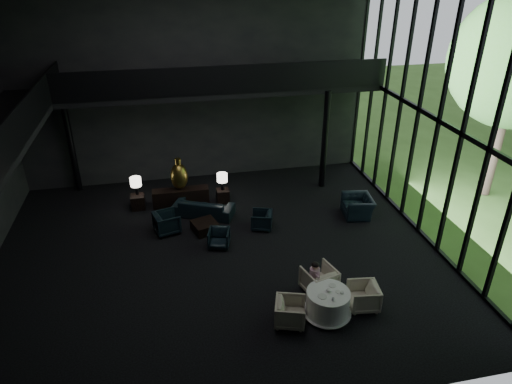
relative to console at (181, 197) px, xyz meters
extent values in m
cube|color=black|center=(1.00, -3.54, -0.34)|extent=(14.00, 12.00, 0.02)
cube|color=black|center=(1.00, 2.46, 3.66)|extent=(14.00, 0.04, 8.00)
cube|color=black|center=(1.00, -9.54, 3.66)|extent=(14.00, 0.04, 8.00)
cube|color=black|center=(2.00, 1.46, 3.66)|extent=(12.00, 2.00, 0.25)
cube|color=black|center=(-4.00, -3.54, 4.26)|extent=(0.06, 12.00, 1.00)
cube|color=black|center=(2.00, 0.46, 4.26)|extent=(12.00, 0.06, 1.00)
cylinder|color=black|center=(-4.00, 2.16, 1.66)|extent=(0.24, 0.24, 4.00)
cylinder|color=black|center=(5.80, 0.46, 1.66)|extent=(0.24, 0.24, 4.00)
cylinder|color=#382D23|center=(12.00, -1.54, 2.11)|extent=(0.36, 0.36, 4.90)
cube|color=black|center=(0.00, 0.00, 0.00)|extent=(2.11, 0.48, 0.67)
ellipsoid|color=#B17824|center=(0.00, 0.07, 0.84)|extent=(0.65, 0.65, 1.01)
cylinder|color=#B17824|center=(0.00, 0.07, 1.45)|extent=(0.22, 0.22, 0.21)
cube|color=black|center=(-1.60, 0.06, -0.06)|extent=(0.50, 0.50, 0.55)
cylinder|color=black|center=(-1.60, 0.16, 0.39)|extent=(0.12, 0.12, 0.36)
cylinder|color=white|center=(-1.60, 0.16, 0.74)|extent=(0.41, 0.41, 0.33)
cube|color=black|center=(1.60, -0.06, -0.08)|extent=(0.47, 0.47, 0.52)
cylinder|color=black|center=(1.60, -0.06, 0.36)|extent=(0.12, 0.12, 0.35)
cylinder|color=white|center=(1.60, -0.06, 0.69)|extent=(0.40, 0.40, 0.32)
imported|color=black|center=(0.77, -0.95, 0.11)|extent=(2.35, 1.55, 0.89)
imported|color=black|center=(-0.59, -1.85, 0.10)|extent=(0.97, 1.01, 0.86)
imported|color=black|center=(2.65, -2.26, -0.01)|extent=(0.76, 0.79, 0.66)
imported|color=black|center=(1.04, -3.10, -0.03)|extent=(0.71, 0.69, 0.60)
imported|color=black|center=(6.28, -2.10, 0.19)|extent=(0.94, 1.30, 1.06)
cube|color=black|center=(0.69, -2.06, -0.16)|extent=(1.00, 1.00, 0.35)
cylinder|color=white|center=(3.42, -6.86, 0.04)|extent=(1.14, 1.14, 0.75)
cone|color=white|center=(3.42, -6.86, -0.29)|extent=(1.30, 1.30, 0.10)
imported|color=#CBB992|center=(3.51, -5.90, 0.15)|extent=(1.14, 1.10, 0.96)
imported|color=beige|center=(4.46, -6.78, 0.06)|extent=(0.82, 0.87, 0.80)
imported|color=#C1B99B|center=(2.38, -6.96, 0.06)|extent=(0.92, 0.95, 0.79)
cylinder|color=silver|center=(3.35, -5.96, 0.32)|extent=(0.28, 0.28, 0.41)
sphere|color=#D8A884|center=(3.35, -5.96, 0.62)|extent=(0.20, 0.20, 0.20)
ellipsoid|color=black|center=(3.35, -5.96, 0.65)|extent=(0.21, 0.21, 0.14)
cylinder|color=white|center=(3.21, -6.99, 0.42)|extent=(0.25, 0.25, 0.01)
cylinder|color=white|center=(3.61, -6.63, 0.42)|extent=(0.23, 0.23, 0.01)
cylinder|color=white|center=(3.66, -6.90, 0.42)|extent=(0.16, 0.16, 0.01)
cylinder|color=white|center=(3.74, -6.98, 0.46)|extent=(0.10, 0.10, 0.07)
ellipsoid|color=white|center=(3.44, -6.83, 0.45)|extent=(0.14, 0.14, 0.07)
cylinder|color=#99999E|center=(3.42, -7.19, 0.45)|extent=(0.09, 0.09, 0.08)
camera|label=1|loc=(-0.31, -15.57, 8.19)|focal=32.00mm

